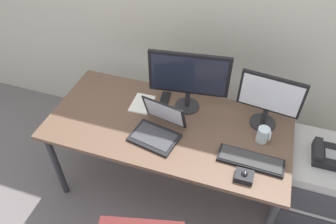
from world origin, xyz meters
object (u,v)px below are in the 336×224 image
(paper_notepad, at_px, (142,104))
(trackball_mouse, at_px, (244,176))
(monitor_main, at_px, (189,77))
(cell_phone, at_px, (165,98))
(desk_phone, at_px, (325,154))
(monitor_side, at_px, (270,98))
(laptop, at_px, (158,128))
(file_cabinet, at_px, (310,184))
(keyboard, at_px, (251,160))
(coffee_mug, at_px, (263,135))

(paper_notepad, bearing_deg, trackball_mouse, -27.40)
(monitor_main, xyz_separation_m, cell_phone, (-0.18, 0.04, -0.27))
(desk_phone, relative_size, monitor_side, 0.48)
(monitor_side, bearing_deg, laptop, -154.34)
(laptop, distance_m, cell_phone, 0.37)
(file_cabinet, xyz_separation_m, trackball_mouse, (-0.49, -0.40, 0.42))
(monitor_main, height_order, keyboard, monitor_main)
(cell_phone, bearing_deg, monitor_side, -10.75)
(monitor_side, bearing_deg, keyboard, -95.50)
(monitor_main, relative_size, paper_notepad, 2.68)
(monitor_side, height_order, coffee_mug, monitor_side)
(monitor_side, distance_m, keyboard, 0.43)
(file_cabinet, height_order, paper_notepad, paper_notepad)
(paper_notepad, bearing_deg, file_cabinet, -1.18)
(laptop, relative_size, cell_phone, 2.52)
(file_cabinet, xyz_separation_m, keyboard, (-0.47, -0.26, 0.41))
(desk_phone, bearing_deg, trackball_mouse, -141.73)
(keyboard, bearing_deg, monitor_side, 84.50)
(monitor_side, distance_m, paper_notepad, 0.91)
(file_cabinet, relative_size, trackball_mouse, 5.91)
(desk_phone, height_order, trackball_mouse, trackball_mouse)
(laptop, bearing_deg, desk_phone, 10.33)
(cell_phone, bearing_deg, coffee_mug, -22.67)
(trackball_mouse, bearing_deg, monitor_main, 134.27)
(desk_phone, distance_m, keyboard, 0.53)
(monitor_side, bearing_deg, trackball_mouse, -96.53)
(paper_notepad, bearing_deg, keyboard, -18.78)
(laptop, distance_m, coffee_mug, 0.70)
(file_cabinet, relative_size, cell_phone, 4.58)
(laptop, height_order, paper_notepad, laptop)
(monitor_side, distance_m, trackball_mouse, 0.55)
(monitor_main, bearing_deg, file_cabinet, -6.21)
(monitor_main, distance_m, monitor_side, 0.55)
(keyboard, bearing_deg, trackball_mouse, -99.21)
(monitor_side, xyz_separation_m, cell_phone, (-0.73, 0.04, -0.23))
(coffee_mug, bearing_deg, file_cabinet, 7.70)
(monitor_side, xyz_separation_m, paper_notepad, (-0.88, -0.08, -0.23))
(monitor_side, relative_size, laptop, 1.16)
(monitor_main, bearing_deg, cell_phone, 168.64)
(laptop, relative_size, coffee_mug, 3.31)
(file_cabinet, bearing_deg, monitor_main, 173.79)
(keyboard, bearing_deg, paper_notepad, 161.22)
(trackball_mouse, relative_size, cell_phone, 0.77)
(keyboard, xyz_separation_m, cell_phone, (-0.70, 0.40, -0.01))
(keyboard, bearing_deg, desk_phone, 27.78)
(coffee_mug, bearing_deg, desk_phone, 5.60)
(coffee_mug, relative_size, cell_phone, 0.76)
(file_cabinet, distance_m, monitor_side, 0.77)
(monitor_main, xyz_separation_m, trackball_mouse, (0.49, -0.51, -0.25))
(keyboard, bearing_deg, coffee_mug, 76.49)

